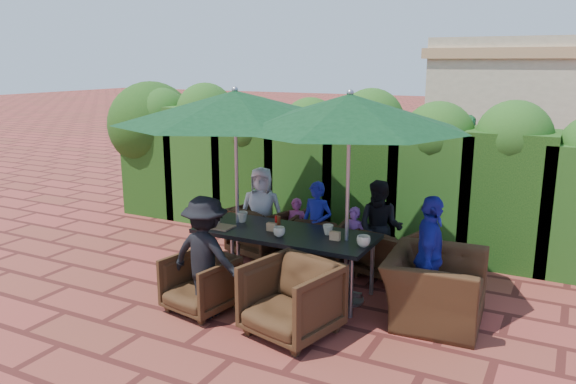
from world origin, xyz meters
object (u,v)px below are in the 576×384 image
at_px(chair_near_left, 200,281).
at_px(chair_end_right, 435,277).
at_px(umbrella_left, 235,107).
at_px(dining_table, 285,238).
at_px(umbrella_right, 350,112).
at_px(chair_far_left, 262,228).
at_px(chair_near_right, 291,296).
at_px(chair_far_right, 387,250).
at_px(chair_far_mid, 321,237).

relative_size(chair_near_left, chair_end_right, 0.62).
relative_size(umbrella_left, chair_end_right, 2.62).
distance_m(dining_table, umbrella_left, 1.70).
height_order(umbrella_right, chair_far_left, umbrella_right).
height_order(dining_table, chair_near_left, dining_table).
distance_m(chair_far_left, chair_near_left, 1.97).
bearing_deg(umbrella_right, chair_near_right, -100.10).
relative_size(chair_far_right, chair_near_right, 0.84).
relative_size(chair_far_left, chair_near_left, 1.14).
distance_m(umbrella_left, umbrella_right, 1.50).
distance_m(chair_far_mid, chair_end_right, 2.07).
bearing_deg(chair_far_left, chair_near_right, 142.39).
bearing_deg(chair_far_left, chair_near_left, 114.80).
xyz_separation_m(chair_far_mid, chair_far_right, (0.95, -0.02, -0.03)).
relative_size(umbrella_right, chair_far_mid, 3.40).
bearing_deg(umbrella_right, chair_far_right, 79.21).
relative_size(umbrella_right, chair_near_left, 3.72).
xyz_separation_m(umbrella_left, chair_far_left, (-0.17, 0.91, -1.81)).
xyz_separation_m(chair_far_left, chair_near_right, (1.48, -1.98, 0.02)).
distance_m(chair_far_right, chair_near_left, 2.51).
relative_size(chair_far_mid, chair_near_left, 1.09).
height_order(chair_near_left, chair_end_right, chair_end_right).
height_order(chair_far_left, chair_near_left, chair_far_left).
bearing_deg(umbrella_right, chair_end_right, -1.06).
bearing_deg(chair_near_left, chair_far_right, 62.34).
distance_m(chair_far_left, chair_end_right, 2.87).
height_order(umbrella_left, umbrella_right, same).
bearing_deg(dining_table, umbrella_right, 2.70).
bearing_deg(umbrella_left, umbrella_right, -1.29).
relative_size(umbrella_left, chair_far_left, 3.71).
distance_m(chair_near_right, chair_end_right, 1.59).
bearing_deg(chair_near_right, chair_end_right, 53.73).
relative_size(dining_table, chair_far_mid, 2.84).
bearing_deg(dining_table, umbrella_left, 174.41).
xyz_separation_m(chair_far_left, chair_end_right, (2.70, -0.96, 0.09)).
bearing_deg(chair_end_right, dining_table, 86.84).
distance_m(umbrella_left, chair_far_mid, 2.20).
bearing_deg(chair_far_mid, chair_far_right, 172.02).
xyz_separation_m(chair_far_left, chair_far_mid, (0.90, 0.06, -0.02)).
bearing_deg(chair_far_mid, umbrella_left, 46.04).
height_order(chair_far_mid, chair_near_left, chair_far_mid).
bearing_deg(chair_end_right, chair_far_mid, 56.59).
distance_m(umbrella_right, chair_near_right, 2.08).
height_order(chair_far_left, chair_near_right, chair_near_right).
bearing_deg(chair_far_left, chair_far_mid, -160.49).
height_order(chair_far_left, chair_end_right, chair_end_right).
bearing_deg(chair_far_right, umbrella_right, 94.33).
bearing_deg(chair_near_left, chair_far_mid, 83.79).
bearing_deg(umbrella_left, chair_far_left, 100.27).
xyz_separation_m(chair_near_left, chair_near_right, (1.17, -0.04, 0.07)).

